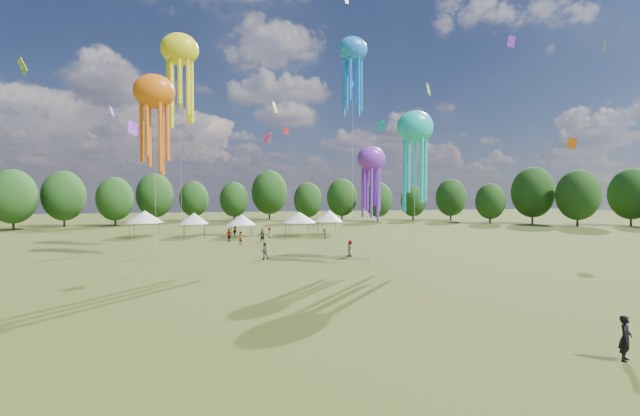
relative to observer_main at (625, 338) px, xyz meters
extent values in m
plane|color=#384416|center=(-7.19, 0.50, -0.95)|extent=(300.00, 300.00, 0.00)
imported|color=black|center=(0.00, 0.00, 0.00)|extent=(0.83, 0.75, 1.91)
imported|color=gray|center=(-11.60, 30.96, -0.07)|extent=(0.89, 0.71, 1.77)
imported|color=gray|center=(-8.30, 52.50, -0.12)|extent=(0.65, 0.88, 1.66)
imported|color=gray|center=(-0.13, 49.38, -0.18)|extent=(0.71, 0.84, 1.54)
imported|color=gray|center=(-13.52, 55.92, -0.14)|extent=(1.21, 1.09, 1.63)
imported|color=gray|center=(-14.72, 49.06, 0.01)|extent=(1.20, 1.01, 1.92)
imported|color=gray|center=(-10.06, 46.84, 0.00)|extent=(1.84, 0.95, 1.90)
imported|color=gray|center=(-13.34, 44.68, -0.03)|extent=(0.70, 0.80, 1.84)
imported|color=gray|center=(-1.99, 30.87, -0.05)|extent=(0.58, 0.89, 1.81)
cylinder|color=#47474C|center=(-29.74, 56.96, 0.18)|extent=(0.08, 0.08, 2.26)
cylinder|color=#47474C|center=(-29.74, 60.93, 0.18)|extent=(0.08, 0.08, 2.26)
cylinder|color=#47474C|center=(-25.77, 56.96, 0.18)|extent=(0.08, 0.08, 2.26)
cylinder|color=#47474C|center=(-25.77, 60.93, 0.18)|extent=(0.08, 0.08, 2.26)
cube|color=white|center=(-27.75, 58.94, 1.36)|extent=(4.37, 4.37, 0.10)
cone|color=white|center=(-27.75, 58.94, 2.38)|extent=(5.69, 5.69, 1.94)
cylinder|color=#47474C|center=(-21.57, 55.44, 0.08)|extent=(0.08, 0.08, 2.07)
cylinder|color=#47474C|center=(-21.57, 58.62, 0.08)|extent=(0.08, 0.08, 2.07)
cylinder|color=#47474C|center=(-18.39, 55.44, 0.08)|extent=(0.08, 0.08, 2.07)
cylinder|color=#47474C|center=(-18.39, 58.62, 0.08)|extent=(0.08, 0.08, 2.07)
cube|color=white|center=(-19.98, 57.03, 1.17)|extent=(3.58, 3.58, 0.10)
cone|color=white|center=(-19.98, 57.03, 2.11)|extent=(4.65, 4.65, 1.78)
cylinder|color=#47474C|center=(-14.16, 53.28, 0.02)|extent=(0.08, 0.08, 1.94)
cylinder|color=#47474C|center=(-14.16, 56.49, 0.02)|extent=(0.08, 0.08, 1.94)
cylinder|color=#47474C|center=(-10.95, 53.28, 0.02)|extent=(0.08, 0.08, 1.94)
cylinder|color=#47474C|center=(-10.95, 56.49, 0.02)|extent=(0.08, 0.08, 1.94)
cube|color=white|center=(-12.55, 54.89, 1.04)|extent=(3.61, 3.61, 0.10)
cone|color=white|center=(-12.55, 54.89, 1.92)|extent=(4.70, 4.70, 1.66)
cylinder|color=#47474C|center=(-4.95, 53.39, 0.10)|extent=(0.08, 0.08, 2.10)
cylinder|color=#47474C|center=(-4.95, 57.39, 0.10)|extent=(0.08, 0.08, 2.10)
cylinder|color=#47474C|center=(-0.96, 53.39, 0.10)|extent=(0.08, 0.08, 2.10)
cylinder|color=#47474C|center=(-0.96, 57.39, 0.10)|extent=(0.08, 0.08, 2.10)
cube|color=white|center=(-2.95, 55.39, 1.19)|extent=(4.39, 4.39, 0.10)
cone|color=white|center=(-2.95, 55.39, 2.14)|extent=(5.71, 5.71, 1.80)
cylinder|color=#47474C|center=(0.58, 53.37, 0.15)|extent=(0.08, 0.08, 2.21)
cylinder|color=#47474C|center=(0.58, 56.58, 0.15)|extent=(0.08, 0.08, 2.21)
cylinder|color=#47474C|center=(3.79, 53.37, 0.15)|extent=(0.08, 0.08, 2.21)
cylinder|color=#47474C|center=(3.79, 56.58, 0.15)|extent=(0.08, 0.08, 2.21)
cube|color=white|center=(2.19, 54.97, 1.31)|extent=(3.61, 3.61, 0.10)
cone|color=white|center=(2.19, 54.97, 2.31)|extent=(4.70, 4.70, 1.89)
ellipsoid|color=orange|center=(-23.06, 35.67, 17.31)|extent=(4.43, 3.10, 3.76)
cylinder|color=beige|center=(-23.06, 35.67, 8.18)|extent=(0.03, 0.03, 18.27)
ellipsoid|color=#1B83F8|center=(3.38, 46.10, 27.52)|extent=(4.45, 3.12, 3.78)
cylinder|color=beige|center=(3.38, 46.10, 13.28)|extent=(0.03, 0.03, 28.47)
ellipsoid|color=#18D2CA|center=(3.21, 25.56, 12.90)|extent=(3.90, 2.73, 3.31)
cylinder|color=beige|center=(3.21, 25.56, 5.98)|extent=(0.03, 0.03, 13.86)
ellipsoid|color=yellow|center=(-20.76, 41.39, 23.98)|extent=(4.63, 3.24, 3.94)
cylinder|color=beige|center=(-20.76, 41.39, 11.51)|extent=(0.03, 0.03, 24.93)
ellipsoid|color=purple|center=(-1.74, 25.09, 9.53)|extent=(2.88, 2.02, 2.45)
cylinder|color=beige|center=(-1.74, 25.09, 4.29)|extent=(0.03, 0.03, 10.48)
cube|color=#93E025|center=(-5.38, 66.65, 22.62)|extent=(1.39, 1.54, 2.31)
cube|color=#1B83F8|center=(7.39, 58.25, 25.73)|extent=(0.99, 0.44, 1.14)
cube|color=#E04290|center=(-10.29, 38.69, 13.08)|extent=(1.03, 1.53, 1.57)
cube|color=purple|center=(14.58, 25.71, 22.56)|extent=(1.08, 0.14, 1.32)
cube|color=#93E025|center=(27.82, 26.39, 23.28)|extent=(1.06, 1.04, 1.58)
cube|color=purple|center=(-29.66, 60.74, 16.81)|extent=(1.29, 2.23, 2.77)
cube|color=#93E025|center=(22.57, 58.51, 25.78)|extent=(1.35, 1.85, 2.51)
cube|color=#18D2CA|center=(12.60, 57.61, 18.46)|extent=(1.16, 0.98, 1.84)
cube|color=purple|center=(-33.72, 65.21, 20.25)|extent=(0.78, 1.87, 1.95)
cube|color=red|center=(-5.00, 56.14, 16.57)|extent=(0.84, 0.23, 1.09)
cube|color=orange|center=(30.62, 33.47, 12.97)|extent=(1.29, 0.68, 1.64)
cube|color=#93E025|center=(-33.55, 30.16, 17.67)|extent=(1.10, 0.79, 1.43)
cylinder|color=#38281C|center=(-54.36, 78.69, 0.73)|extent=(0.44, 0.44, 3.36)
ellipsoid|color=#1F4517|center=(-54.36, 78.69, 5.56)|extent=(8.40, 8.40, 10.51)
cylinder|color=#38281C|center=(-47.87, 85.99, 0.75)|extent=(0.44, 0.44, 3.41)
ellipsoid|color=#1F4517|center=(-47.87, 85.99, 5.65)|extent=(8.53, 8.53, 10.66)
cylinder|color=#38281C|center=(-37.78, 85.52, 0.58)|extent=(0.44, 0.44, 3.07)
ellipsoid|color=#1F4517|center=(-37.78, 85.52, 4.99)|extent=(7.66, 7.66, 9.58)
cylinder|color=#38281C|center=(-30.69, 93.84, 0.76)|extent=(0.44, 0.44, 3.43)
ellipsoid|color=#1F4517|center=(-30.69, 93.84, 5.70)|extent=(8.58, 8.58, 10.73)
cylinder|color=#38281C|center=(-21.94, 99.46, 0.52)|extent=(0.44, 0.44, 2.95)
ellipsoid|color=#1F4517|center=(-21.94, 99.46, 4.76)|extent=(7.37, 7.37, 9.21)
cylinder|color=#38281C|center=(-11.88, 95.56, 0.49)|extent=(0.44, 0.44, 2.89)
ellipsoid|color=#1F4517|center=(-11.88, 95.56, 4.65)|extent=(7.23, 7.23, 9.04)
cylinder|color=#38281C|center=(-2.27, 99.99, 0.97)|extent=(0.44, 0.44, 3.84)
ellipsoid|color=#1F4517|center=(-2.27, 99.99, 6.48)|extent=(9.60, 9.60, 11.99)
cylinder|color=#38281C|center=(6.01, 88.94, 0.47)|extent=(0.44, 0.44, 2.84)
ellipsoid|color=#1F4517|center=(6.01, 88.94, 4.56)|extent=(7.11, 7.11, 8.89)
cylinder|color=#38281C|center=(15.75, 91.54, 0.63)|extent=(0.44, 0.44, 3.16)
ellipsoid|color=#1F4517|center=(15.75, 91.54, 5.17)|extent=(7.91, 7.91, 9.88)
cylinder|color=#38281C|center=(23.51, 85.79, 0.49)|extent=(0.44, 0.44, 2.88)
ellipsoid|color=#1F4517|center=(23.51, 85.79, 4.63)|extent=(7.21, 7.21, 9.01)
cylinder|color=#38281C|center=(34.33, 87.74, 0.36)|extent=(0.44, 0.44, 2.63)
ellipsoid|color=#1F4517|center=(34.33, 87.74, 4.14)|extent=(6.57, 6.57, 8.22)
cylinder|color=#38281C|center=(43.33, 84.23, 0.61)|extent=(0.44, 0.44, 3.13)
ellipsoid|color=#1F4517|center=(43.33, 84.23, 5.10)|extent=(7.81, 7.81, 9.77)
cylinder|color=#38281C|center=(46.46, 72.31, 0.41)|extent=(0.44, 0.44, 2.72)
ellipsoid|color=#1F4517|center=(46.46, 72.31, 4.31)|extent=(6.80, 6.80, 8.50)
cylinder|color=#38281C|center=(55.78, 69.42, 0.95)|extent=(0.44, 0.44, 3.81)
ellipsoid|color=#1F4517|center=(55.78, 69.42, 6.43)|extent=(9.52, 9.52, 11.90)
cylinder|color=#38281C|center=(59.39, 60.30, 0.80)|extent=(0.44, 0.44, 3.51)
ellipsoid|color=#1F4517|center=(59.39, 60.30, 5.85)|extent=(8.78, 8.78, 10.97)
cylinder|color=#38281C|center=(72.20, 58.76, 0.87)|extent=(0.44, 0.44, 3.64)
ellipsoid|color=#1F4517|center=(72.20, 58.76, 6.10)|extent=(9.10, 9.10, 11.37)
camera|label=1|loc=(-16.70, -13.73, 6.07)|focal=23.52mm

